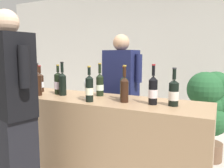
{
  "coord_description": "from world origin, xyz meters",
  "views": [
    {
      "loc": [
        1.13,
        -1.85,
        1.44
      ],
      "look_at": [
        0.2,
        0.0,
        1.16
      ],
      "focal_mm": 35.34,
      "sensor_mm": 36.0,
      "label": 1
    }
  ],
  "objects_px": {
    "wine_bottle_4": "(15,82)",
    "wine_bottle_1": "(100,84)",
    "wine_bottle_10": "(38,83)",
    "potted_shrub": "(212,104)",
    "wine_bottle_8": "(62,83)",
    "person_server": "(121,104)",
    "wine_bottle_6": "(124,88)",
    "person_guest": "(12,125)",
    "wine_bottle_0": "(58,83)",
    "wine_bottle_2": "(24,81)",
    "wine_bottle_3": "(40,83)",
    "wine_glass": "(87,85)",
    "wine_bottle_11": "(174,93)",
    "wine_bottle_9": "(153,90)",
    "wine_bottle_7": "(124,87)",
    "wine_bottle_5": "(89,88)"
  },
  "relations": [
    {
      "from": "person_server",
      "to": "wine_bottle_3",
      "type": "bearing_deg",
      "value": -143.53
    },
    {
      "from": "wine_bottle_4",
      "to": "person_guest",
      "type": "xyz_separation_m",
      "value": [
        0.55,
        -0.5,
        -0.27
      ]
    },
    {
      "from": "wine_bottle_6",
      "to": "wine_bottle_8",
      "type": "height_order",
      "value": "wine_bottle_8"
    },
    {
      "from": "wine_bottle_10",
      "to": "potted_shrub",
      "type": "bearing_deg",
      "value": 42.8
    },
    {
      "from": "wine_glass",
      "to": "potted_shrub",
      "type": "bearing_deg",
      "value": 53.17
    },
    {
      "from": "wine_bottle_1",
      "to": "wine_bottle_4",
      "type": "xyz_separation_m",
      "value": [
        -0.93,
        -0.27,
        0.01
      ]
    },
    {
      "from": "wine_glass",
      "to": "potted_shrub",
      "type": "relative_size",
      "value": 0.16
    },
    {
      "from": "wine_bottle_8",
      "to": "person_server",
      "type": "distance_m",
      "value": 0.81
    },
    {
      "from": "wine_bottle_6",
      "to": "wine_glass",
      "type": "height_order",
      "value": "wine_bottle_6"
    },
    {
      "from": "wine_bottle_4",
      "to": "wine_bottle_6",
      "type": "bearing_deg",
      "value": 4.45
    },
    {
      "from": "wine_bottle_3",
      "to": "wine_bottle_11",
      "type": "distance_m",
      "value": 1.52
    },
    {
      "from": "wine_glass",
      "to": "wine_bottle_1",
      "type": "bearing_deg",
      "value": 80.87
    },
    {
      "from": "wine_bottle_10",
      "to": "wine_bottle_6",
      "type": "bearing_deg",
      "value": 6.19
    },
    {
      "from": "wine_bottle_3",
      "to": "wine_bottle_6",
      "type": "bearing_deg",
      "value": -4.65
    },
    {
      "from": "person_guest",
      "to": "wine_bottle_2",
      "type": "bearing_deg",
      "value": 131.2
    },
    {
      "from": "wine_bottle_4",
      "to": "wine_bottle_1",
      "type": "bearing_deg",
      "value": 16.43
    },
    {
      "from": "wine_bottle_2",
      "to": "wine_bottle_11",
      "type": "relative_size",
      "value": 1.03
    },
    {
      "from": "wine_bottle_7",
      "to": "wine_bottle_10",
      "type": "distance_m",
      "value": 0.92
    },
    {
      "from": "wine_bottle_9",
      "to": "wine_glass",
      "type": "distance_m",
      "value": 0.64
    },
    {
      "from": "wine_bottle_1",
      "to": "wine_glass",
      "type": "bearing_deg",
      "value": -99.13
    },
    {
      "from": "wine_bottle_4",
      "to": "wine_bottle_9",
      "type": "distance_m",
      "value": 1.54
    },
    {
      "from": "wine_bottle_0",
      "to": "wine_bottle_2",
      "type": "height_order",
      "value": "wine_bottle_2"
    },
    {
      "from": "wine_bottle_0",
      "to": "wine_bottle_6",
      "type": "relative_size",
      "value": 0.96
    },
    {
      "from": "wine_bottle_0",
      "to": "wine_bottle_3",
      "type": "bearing_deg",
      "value": 174.93
    },
    {
      "from": "wine_bottle_6",
      "to": "wine_bottle_10",
      "type": "distance_m",
      "value": 0.95
    },
    {
      "from": "wine_bottle_5",
      "to": "person_server",
      "type": "xyz_separation_m",
      "value": [
        -0.04,
        0.78,
        -0.31
      ]
    },
    {
      "from": "wine_bottle_3",
      "to": "wine_bottle_5",
      "type": "height_order",
      "value": "wine_bottle_5"
    },
    {
      "from": "wine_bottle_10",
      "to": "person_server",
      "type": "relative_size",
      "value": 0.2
    },
    {
      "from": "wine_bottle_2",
      "to": "wine_bottle_7",
      "type": "xyz_separation_m",
      "value": [
        1.24,
        0.07,
        0.0
      ]
    },
    {
      "from": "person_guest",
      "to": "wine_bottle_10",
      "type": "bearing_deg",
      "value": 112.82
    },
    {
      "from": "wine_bottle_2",
      "to": "person_guest",
      "type": "bearing_deg",
      "value": -48.8
    },
    {
      "from": "wine_bottle_11",
      "to": "person_server",
      "type": "bearing_deg",
      "value": 141.21
    },
    {
      "from": "wine_bottle_2",
      "to": "wine_bottle_11",
      "type": "bearing_deg",
      "value": 0.53
    },
    {
      "from": "wine_bottle_8",
      "to": "person_server",
      "type": "xyz_separation_m",
      "value": [
        0.39,
        0.63,
        -0.32
      ]
    },
    {
      "from": "potted_shrub",
      "to": "wine_bottle_4",
      "type": "bearing_deg",
      "value": -142.58
    },
    {
      "from": "wine_bottle_3",
      "to": "wine_bottle_11",
      "type": "bearing_deg",
      "value": -1.45
    },
    {
      "from": "wine_bottle_8",
      "to": "wine_bottle_10",
      "type": "height_order",
      "value": "wine_bottle_8"
    },
    {
      "from": "wine_bottle_3",
      "to": "wine_bottle_0",
      "type": "bearing_deg",
      "value": -5.07
    },
    {
      "from": "wine_bottle_2",
      "to": "wine_glass",
      "type": "xyz_separation_m",
      "value": [
        0.91,
        -0.05,
        0.01
      ]
    },
    {
      "from": "wine_glass",
      "to": "person_server",
      "type": "relative_size",
      "value": 0.12
    },
    {
      "from": "wine_bottle_10",
      "to": "potted_shrub",
      "type": "distance_m",
      "value": 2.23
    },
    {
      "from": "person_guest",
      "to": "wine_glass",
      "type": "bearing_deg",
      "value": 59.11
    },
    {
      "from": "wine_bottle_8",
      "to": "person_server",
      "type": "relative_size",
      "value": 0.21
    },
    {
      "from": "wine_bottle_0",
      "to": "wine_bottle_8",
      "type": "relative_size",
      "value": 0.91
    },
    {
      "from": "wine_bottle_2",
      "to": "person_guest",
      "type": "xyz_separation_m",
      "value": [
        0.56,
        -0.64,
        -0.27
      ]
    },
    {
      "from": "wine_bottle_2",
      "to": "person_guest",
      "type": "relative_size",
      "value": 0.19
    },
    {
      "from": "wine_bottle_4",
      "to": "person_server",
      "type": "relative_size",
      "value": 0.2
    },
    {
      "from": "wine_bottle_6",
      "to": "person_guest",
      "type": "distance_m",
      "value": 0.99
    },
    {
      "from": "wine_bottle_3",
      "to": "wine_bottle_9",
      "type": "relative_size",
      "value": 0.88
    },
    {
      "from": "person_server",
      "to": "wine_bottle_9",
      "type": "bearing_deg",
      "value": -47.13
    }
  ]
}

